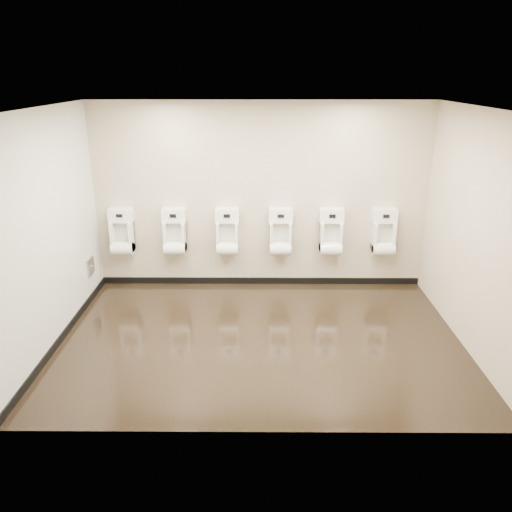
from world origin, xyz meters
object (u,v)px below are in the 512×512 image
at_px(urinal_1, 175,235).
at_px(urinal_5, 384,235).
at_px(access_panel, 91,266).
at_px(urinal_0, 122,235).
at_px(urinal_2, 227,235).
at_px(urinal_4, 331,235).
at_px(urinal_3, 280,235).

distance_m(urinal_1, urinal_5, 3.16).
bearing_deg(access_panel, urinal_0, 48.18).
height_order(urinal_2, urinal_4, same).
bearing_deg(urinal_0, urinal_1, 0.00).
bearing_deg(urinal_4, urinal_0, 180.00).
distance_m(urinal_0, urinal_4, 3.16).
relative_size(access_panel, urinal_0, 0.36).
distance_m(urinal_1, urinal_4, 2.36).
xyz_separation_m(access_panel, urinal_4, (3.55, 0.43, 0.34)).
height_order(access_panel, urinal_1, urinal_1).
bearing_deg(urinal_1, urinal_2, 0.00).
relative_size(access_panel, urinal_5, 0.36).
bearing_deg(urinal_5, urinal_4, 180.00).
height_order(urinal_1, urinal_5, same).
xyz_separation_m(urinal_2, urinal_3, (0.80, 0.00, 0.00)).
height_order(urinal_0, urinal_4, same).
xyz_separation_m(urinal_3, urinal_4, (0.76, 0.00, 0.00)).
distance_m(urinal_0, urinal_1, 0.80).
distance_m(access_panel, urinal_2, 2.06).
height_order(urinal_1, urinal_4, same).
relative_size(access_panel, urinal_2, 0.36).
height_order(urinal_1, urinal_2, same).
distance_m(urinal_3, urinal_4, 0.76).
distance_m(urinal_2, urinal_3, 0.80).
xyz_separation_m(urinal_0, urinal_4, (3.16, 0.00, 0.00)).
bearing_deg(urinal_3, access_panel, -171.26).
relative_size(urinal_0, urinal_2, 1.00).
distance_m(urinal_3, urinal_5, 1.56).
bearing_deg(urinal_5, urinal_2, 180.00).
bearing_deg(urinal_4, urinal_1, 180.00).
xyz_separation_m(urinal_0, urinal_5, (3.96, 0.00, 0.00)).
bearing_deg(urinal_4, urinal_5, 0.00).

